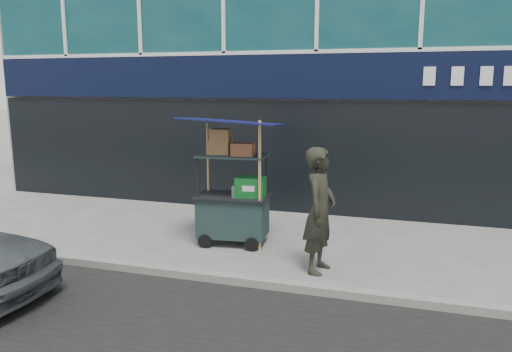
% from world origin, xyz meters
% --- Properties ---
extents(ground, '(80.00, 80.00, 0.00)m').
position_xyz_m(ground, '(0.00, 0.00, 0.00)').
color(ground, slate).
rests_on(ground, ground).
extents(curb, '(80.00, 0.18, 0.12)m').
position_xyz_m(curb, '(0.00, -0.20, 0.06)').
color(curb, gray).
rests_on(curb, ground).
extents(vendor_cart, '(1.75, 1.30, 2.23)m').
position_xyz_m(vendor_cart, '(-0.95, 1.49, 0.78)').
color(vendor_cart, black).
rests_on(vendor_cart, ground).
extents(vendor_man, '(0.54, 0.74, 1.87)m').
position_xyz_m(vendor_man, '(0.70, 0.63, 0.93)').
color(vendor_man, black).
rests_on(vendor_man, ground).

